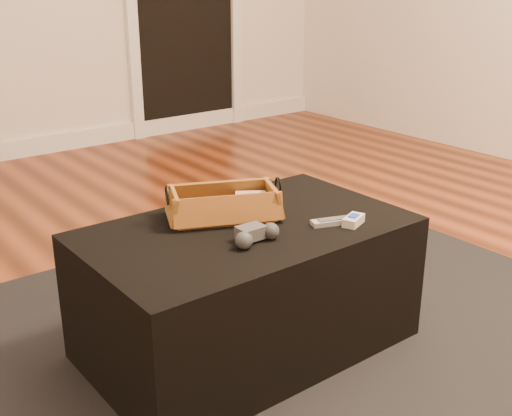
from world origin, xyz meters
TOP-DOWN VIEW (x-y plane):
  - floor at (0.00, 0.00)m, footprint 5.00×5.50m
  - baseboard at (0.00, 2.73)m, footprint 5.00×0.04m
  - area_rug at (-0.22, -0.08)m, footprint 2.60×2.00m
  - ottoman at (-0.22, -0.03)m, footprint 1.00×0.60m
  - tv_remote at (-0.26, 0.06)m, footprint 0.19×0.10m
  - cloth_bundle at (-0.14, 0.05)m, footprint 0.12×0.11m
  - wicker_basket at (-0.24, 0.06)m, footprint 0.39×0.31m
  - game_controller at (-0.28, -0.15)m, footprint 0.16×0.09m
  - silver_remote at (0.01, -0.19)m, footprint 0.17×0.09m
  - cream_gadget at (0.04, -0.22)m, footprint 0.09×0.07m

SIDE VIEW (x-z plane):
  - floor at x=0.00m, z-range -0.01..0.00m
  - area_rug at x=-0.22m, z-range 0.00..0.01m
  - baseboard at x=0.00m, z-range 0.00..0.12m
  - ottoman at x=-0.22m, z-range 0.01..0.43m
  - silver_remote at x=0.01m, z-range 0.43..0.45m
  - cream_gadget at x=0.04m, z-range 0.43..0.46m
  - tv_remote at x=-0.26m, z-range 0.44..0.46m
  - game_controller at x=-0.28m, z-range 0.43..0.48m
  - cloth_bundle at x=-0.14m, z-range 0.44..0.50m
  - wicker_basket at x=-0.24m, z-range 0.41..0.54m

